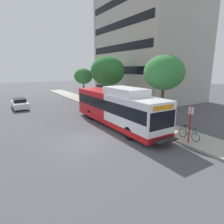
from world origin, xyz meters
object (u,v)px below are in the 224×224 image
Objects in this scene: street_tree_far_block at (83,76)px; bicycle_parked at (189,134)px; street_tree_mid_block at (108,71)px; parked_car_far_lane at (20,103)px; bus_stop_sign_pole at (190,122)px; transit_bus at (116,108)px; street_tree_near_stop at (164,73)px.

bicycle_parked is at bearing -94.07° from street_tree_far_block.
parked_car_far_lane is at bearing 153.62° from street_tree_mid_block.
bus_stop_sign_pole is 0.51× the size of street_tree_far_block.
street_tree_mid_block is (1.35, 14.09, 4.31)m from bicycle_parked.
transit_bus is 2.39× the size of street_tree_far_block.
street_tree_near_stop is 18.92m from street_tree_far_block.
street_tree_mid_block reaches higher than bus_stop_sign_pole.
bicycle_parked is 0.28× the size of street_tree_near_stop.
street_tree_mid_block is 9.02m from street_tree_far_block.
transit_bus is 17.59m from street_tree_far_block.
street_tree_mid_block is at bearing 64.78° from transit_bus.
transit_bus reaches higher than bus_stop_sign_pole.
street_tree_mid_block is 1.30× the size of street_tree_far_block.
bicycle_parked is 23.35m from street_tree_far_block.
street_tree_near_stop reaches higher than transit_bus.
bus_stop_sign_pole is 1.30m from bicycle_parked.
transit_bus is at bearing -115.22° from street_tree_mid_block.
transit_bus is 5.34m from street_tree_near_stop.
street_tree_mid_block reaches higher than street_tree_far_block.
bicycle_parked is (0.58, 0.39, -1.09)m from bus_stop_sign_pole.
bicycle_parked is at bearing -64.53° from parked_car_far_lane.
bus_stop_sign_pole is 0.39× the size of street_tree_mid_block.
parked_car_far_lane is at bearing 125.07° from street_tree_near_stop.
bicycle_parked is 21.41m from parked_car_far_lane.
bicycle_parked is 14.80m from street_tree_mid_block.
bus_stop_sign_pole is at bearing -114.01° from street_tree_near_stop.
bicycle_parked is (2.43, -6.08, -1.14)m from transit_bus.
bus_stop_sign_pole is (1.84, -6.47, -0.05)m from transit_bus.
transit_bus is 9.41m from street_tree_mid_block.
street_tree_mid_block is at bearing 90.54° from street_tree_near_stop.
street_tree_near_stop reaches higher than bus_stop_sign_pole.
street_tree_mid_block reaches higher than bicycle_parked.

